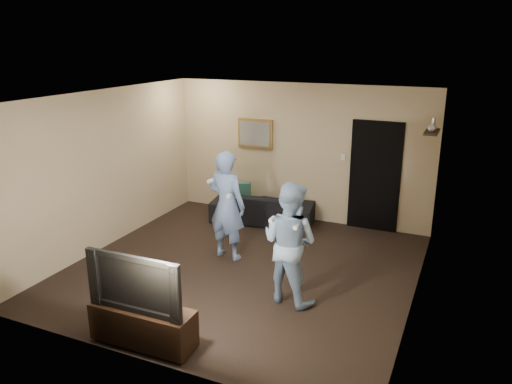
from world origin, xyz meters
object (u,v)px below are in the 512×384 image
at_px(wii_player_left, 227,205).
at_px(wii_player_right, 290,243).
at_px(tv_console, 143,325).
at_px(television, 140,280).
at_px(sofa, 263,207).

height_order(wii_player_left, wii_player_right, wii_player_left).
bearing_deg(tv_console, wii_player_left, 94.05).
height_order(television, wii_player_left, wii_player_left).
height_order(tv_console, television, television).
relative_size(television, wii_player_right, 0.72).
xyz_separation_m(sofa, tv_console, (0.34, -4.25, -0.03)).
relative_size(sofa, wii_player_right, 1.18).
height_order(tv_console, wii_player_right, wii_player_right).
xyz_separation_m(wii_player_left, wii_player_right, (1.37, -0.89, -0.05)).
bearing_deg(wii_player_right, wii_player_left, 147.18).
bearing_deg(sofa, television, 85.29).
height_order(tv_console, wii_player_left, wii_player_left).
distance_m(sofa, wii_player_left, 1.82).
relative_size(sofa, tv_console, 1.56).
xyz_separation_m(sofa, wii_player_right, (1.50, -2.60, 0.54)).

